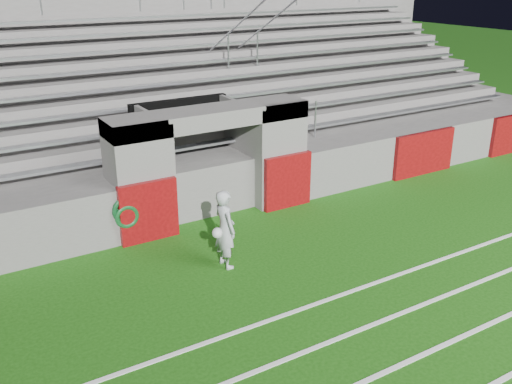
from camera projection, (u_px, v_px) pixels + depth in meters
ground at (296, 276)px, 10.99m from camera, size 90.00×90.00×0.00m
stadium_structure at (142, 116)px, 16.79m from camera, size 26.00×8.48×5.42m
goalkeeper_with_ball at (225, 229)px, 11.08m from camera, size 0.63×0.71×1.61m
hose_coil at (126, 213)px, 11.93m from camera, size 0.59×0.15×0.69m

